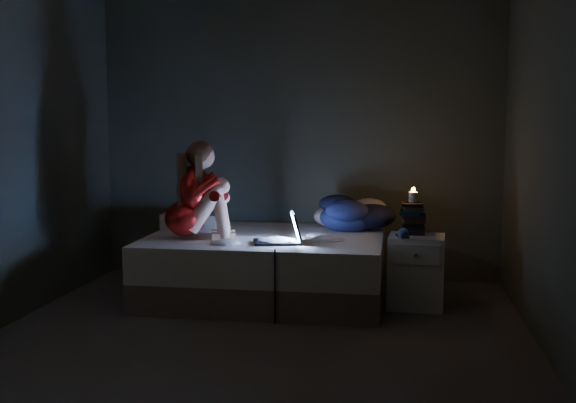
% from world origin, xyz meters
% --- Properties ---
extents(floor, '(3.60, 3.80, 0.02)m').
position_xyz_m(floor, '(0.00, 0.00, -0.01)').
color(floor, '#4C4542').
rests_on(floor, ground).
extents(wall_back, '(3.60, 0.02, 2.60)m').
position_xyz_m(wall_back, '(0.00, 1.91, 1.30)').
color(wall_back, '#3B3F37').
rests_on(wall_back, ground).
extents(wall_front, '(3.60, 0.02, 2.60)m').
position_xyz_m(wall_front, '(0.00, -1.91, 1.30)').
color(wall_front, '#3B3F37').
rests_on(wall_front, ground).
extents(wall_right, '(0.02, 3.80, 2.60)m').
position_xyz_m(wall_right, '(1.81, 0.00, 1.30)').
color(wall_right, '#3B3F37').
rests_on(wall_right, ground).
extents(bed, '(1.86, 1.40, 0.51)m').
position_xyz_m(bed, '(-0.14, 1.10, 0.26)').
color(bed, beige).
rests_on(bed, ground).
extents(pillow, '(0.48, 0.34, 0.14)m').
position_xyz_m(pillow, '(-0.82, 1.33, 0.58)').
color(pillow, silver).
rests_on(pillow, bed).
extents(woman, '(0.55, 0.44, 0.77)m').
position_xyz_m(woman, '(-0.73, 0.82, 0.90)').
color(woman, maroon).
rests_on(woman, bed).
extents(laptop, '(0.40, 0.33, 0.25)m').
position_xyz_m(laptop, '(0.00, 0.75, 0.64)').
color(laptop, black).
rests_on(laptop, bed).
extents(clothes_pile, '(0.63, 0.57, 0.31)m').
position_xyz_m(clothes_pile, '(0.49, 1.47, 0.67)').
color(clothes_pile, navy).
rests_on(clothes_pile, bed).
extents(nightstand, '(0.44, 0.40, 0.56)m').
position_xyz_m(nightstand, '(1.04, 1.00, 0.28)').
color(nightstand, silver).
rests_on(nightstand, ground).
extents(book_stack, '(0.19, 0.25, 0.25)m').
position_xyz_m(book_stack, '(1.01, 1.09, 0.68)').
color(book_stack, black).
rests_on(book_stack, nightstand).
extents(candle, '(0.07, 0.07, 0.08)m').
position_xyz_m(candle, '(1.01, 1.09, 0.84)').
color(candle, beige).
rests_on(candle, book_stack).
extents(phone, '(0.11, 0.16, 0.01)m').
position_xyz_m(phone, '(0.94, 0.93, 0.56)').
color(phone, black).
rests_on(phone, nightstand).
extents(blue_orb, '(0.08, 0.08, 0.08)m').
position_xyz_m(blue_orb, '(0.95, 0.84, 0.60)').
color(blue_orb, '#31538F').
rests_on(blue_orb, nightstand).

